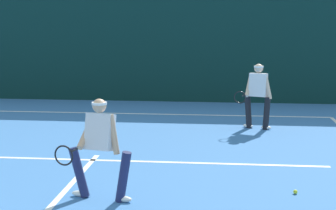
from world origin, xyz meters
The scene contains 6 objects.
court_line_baseline_far centered at (0.00, 10.88, 0.00)m, with size 10.86×0.10×0.01m, color white.
court_line_service centered at (0.00, 6.05, 0.00)m, with size 8.86×0.10×0.01m, color white.
player_near centered at (0.65, 3.96, 0.83)m, with size 1.04×0.87×1.53m.
player_far centered at (3.31, 9.23, 0.88)m, with size 0.95×0.83×1.60m.
tennis_ball centered at (3.58, 4.51, 0.03)m, with size 0.07×0.07×0.07m, color #D1E033.
back_fence_windscreen centered at (0.00, 13.19, 1.70)m, with size 19.56×0.12×3.41m, color #0C2C29.
Camera 1 is at (2.40, -3.23, 2.69)m, focal length 54.86 mm.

